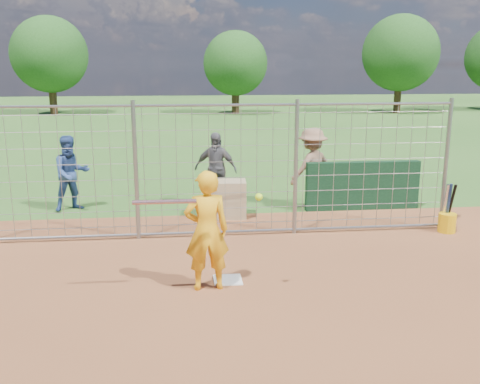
{
  "coord_description": "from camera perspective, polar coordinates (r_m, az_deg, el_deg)",
  "views": [
    {
      "loc": [
        -0.65,
        -7.81,
        3.22
      ],
      "look_at": [
        0.3,
        0.8,
        1.15
      ],
      "focal_mm": 40.0,
      "sensor_mm": 36.0,
      "label": 1
    }
  ],
  "objects": [
    {
      "name": "equipment_in_play",
      "position": [
        7.25,
        -5.61,
        -0.92
      ],
      "size": [
        1.76,
        0.11,
        0.12
      ],
      "color": "silver",
      "rests_on": "ground"
    },
    {
      "name": "ground",
      "position": [
        8.47,
        -1.44,
        -8.91
      ],
      "size": [
        100.0,
        100.0,
        0.0
      ],
      "primitive_type": "plane",
      "color": "#2D591E",
      "rests_on": "ground"
    },
    {
      "name": "dugout_wall",
      "position": [
        12.39,
        12.93,
        0.66
      ],
      "size": [
        2.6,
        0.2,
        1.1
      ],
      "primitive_type": "cube",
      "color": "#11381E",
      "rests_on": "ground"
    },
    {
      "name": "equipment_bin",
      "position": [
        11.49,
        -1.37,
        -0.76
      ],
      "size": [
        0.84,
        0.6,
        0.8
      ],
      "primitive_type": "cube",
      "rotation": [
        0.0,
        0.0,
        -0.07
      ],
      "color": "tan",
      "rests_on": "ground"
    },
    {
      "name": "tree_line",
      "position": [
        36.14,
        -0.31,
        14.23
      ],
      "size": [
        44.66,
        6.72,
        6.48
      ],
      "color": "#3F2B19",
      "rests_on": "ground"
    },
    {
      "name": "bystander_b",
      "position": [
        12.35,
        -2.63,
        2.43
      ],
      "size": [
        1.1,
        0.76,
        1.73
      ],
      "primitive_type": "imported",
      "rotation": [
        0.0,
        0.0,
        -0.37
      ],
      "color": "#515156",
      "rests_on": "ground"
    },
    {
      "name": "batter",
      "position": [
        7.71,
        -3.58,
        -4.17
      ],
      "size": [
        0.69,
        0.49,
        1.78
      ],
      "primitive_type": "imported",
      "rotation": [
        0.0,
        0.0,
        3.24
      ],
      "color": "#FFB116",
      "rests_on": "ground"
    },
    {
      "name": "bucket_with_bats",
      "position": [
        11.26,
        21.22,
        -2.8
      ],
      "size": [
        0.34,
        0.35,
        0.98
      ],
      "color": "#EDB10C",
      "rests_on": "ground"
    },
    {
      "name": "backstop_fence",
      "position": [
        10.02,
        -2.46,
        2.15
      ],
      "size": [
        9.08,
        0.08,
        2.6
      ],
      "color": "gray",
      "rests_on": "ground"
    },
    {
      "name": "home_plate",
      "position": [
        8.28,
        -1.32,
        -9.37
      ],
      "size": [
        0.43,
        0.43,
        0.02
      ],
      "primitive_type": "cube",
      "color": "silver",
      "rests_on": "ground"
    },
    {
      "name": "bystander_c",
      "position": [
        12.38,
        7.66,
        2.59
      ],
      "size": [
        1.36,
        1.19,
        1.83
      ],
      "primitive_type": "imported",
      "rotation": [
        0.0,
        0.0,
        3.68
      ],
      "color": "#87614A",
      "rests_on": "ground"
    },
    {
      "name": "bystander_a",
      "position": [
        12.55,
        -17.56,
        1.92
      ],
      "size": [
        1.02,
        0.94,
        1.7
      ],
      "primitive_type": "imported",
      "rotation": [
        0.0,
        0.0,
        0.46
      ],
      "color": "navy",
      "rests_on": "ground"
    }
  ]
}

